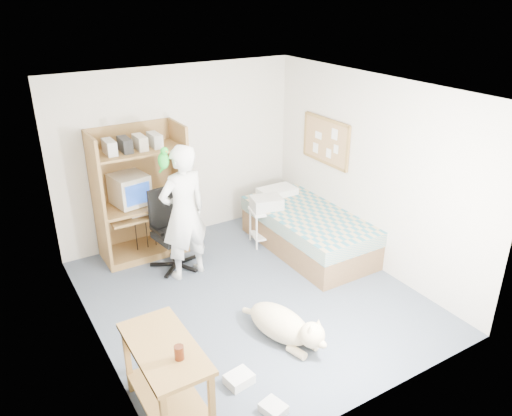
# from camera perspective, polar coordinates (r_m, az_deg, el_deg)

# --- Properties ---
(floor) EXTENTS (4.00, 4.00, 0.00)m
(floor) POSITION_cam_1_polar(r_m,az_deg,el_deg) (6.18, -0.57, -9.98)
(floor) COLOR #4A5264
(floor) RESTS_ON ground
(wall_back) EXTENTS (3.60, 0.02, 2.50)m
(wall_back) POSITION_cam_1_polar(r_m,az_deg,el_deg) (7.26, -8.78, 6.10)
(wall_back) COLOR beige
(wall_back) RESTS_ON floor
(wall_right) EXTENTS (0.02, 4.00, 2.50)m
(wall_right) POSITION_cam_1_polar(r_m,az_deg,el_deg) (6.61, 12.94, 3.93)
(wall_right) COLOR beige
(wall_right) RESTS_ON floor
(wall_left) EXTENTS (0.02, 4.00, 2.50)m
(wall_left) POSITION_cam_1_polar(r_m,az_deg,el_deg) (4.99, -18.70, -3.63)
(wall_left) COLOR beige
(wall_left) RESTS_ON floor
(ceiling) EXTENTS (3.60, 4.00, 0.02)m
(ceiling) POSITION_cam_1_polar(r_m,az_deg,el_deg) (5.20, -0.68, 13.43)
(ceiling) COLOR white
(ceiling) RESTS_ON wall_back
(computer_hutch) EXTENTS (1.20, 0.63, 1.80)m
(computer_hutch) POSITION_cam_1_polar(r_m,az_deg,el_deg) (6.95, -12.99, 1.13)
(computer_hutch) COLOR brown
(computer_hutch) RESTS_ON floor
(bed) EXTENTS (1.02, 2.02, 0.66)m
(bed) POSITION_cam_1_polar(r_m,az_deg,el_deg) (7.11, 5.89, -2.53)
(bed) COLOR brown
(bed) RESTS_ON floor
(side_desk) EXTENTS (0.50, 1.00, 0.75)m
(side_desk) POSITION_cam_1_polar(r_m,az_deg,el_deg) (4.50, -10.22, -17.78)
(side_desk) COLOR brown
(side_desk) RESTS_ON floor
(corkboard) EXTENTS (0.04, 0.94, 0.66)m
(corkboard) POSITION_cam_1_polar(r_m,az_deg,el_deg) (7.16, 7.97, 7.59)
(corkboard) COLOR olive
(corkboard) RESTS_ON wall_right
(office_chair) EXTENTS (0.60, 0.60, 1.06)m
(office_chair) POSITION_cam_1_polar(r_m,az_deg,el_deg) (6.71, -9.54, -3.62)
(office_chair) COLOR black
(office_chair) RESTS_ON floor
(person) EXTENTS (0.70, 0.51, 1.76)m
(person) POSITION_cam_1_polar(r_m,az_deg,el_deg) (6.25, -8.28, -0.56)
(person) COLOR white
(person) RESTS_ON floor
(parrot) EXTENTS (0.13, 0.23, 0.36)m
(parrot) POSITION_cam_1_polar(r_m,az_deg,el_deg) (5.93, -10.52, 5.50)
(parrot) COLOR #14891B
(parrot) RESTS_ON person
(dog) EXTENTS (0.56, 1.14, 0.43)m
(dog) POSITION_cam_1_polar(r_m,az_deg,el_deg) (5.41, 3.24, -13.20)
(dog) COLOR beige
(dog) RESTS_ON floor
(printer_cart) EXTENTS (0.52, 0.46, 0.54)m
(printer_cart) POSITION_cam_1_polar(r_m,az_deg,el_deg) (7.19, 1.21, -1.44)
(printer_cart) COLOR white
(printer_cart) RESTS_ON floor
(printer) EXTENTS (0.48, 0.41, 0.18)m
(printer) POSITION_cam_1_polar(r_m,az_deg,el_deg) (7.08, 1.23, 0.55)
(printer) COLOR beige
(printer) RESTS_ON printer_cart
(crt_monitor) EXTENTS (0.50, 0.52, 0.41)m
(crt_monitor) POSITION_cam_1_polar(r_m,az_deg,el_deg) (6.86, -14.24, 2.09)
(crt_monitor) COLOR beige
(crt_monitor) RESTS_ON computer_hutch
(keyboard) EXTENTS (0.45, 0.17, 0.03)m
(keyboard) POSITION_cam_1_polar(r_m,az_deg,el_deg) (6.87, -12.37, -0.44)
(keyboard) COLOR beige
(keyboard) RESTS_ON computer_hutch
(pencil_cup) EXTENTS (0.08, 0.08, 0.12)m
(pencil_cup) POSITION_cam_1_polar(r_m,az_deg,el_deg) (6.96, -10.41, 1.41)
(pencil_cup) COLOR gold
(pencil_cup) RESTS_ON computer_hutch
(drink_glass) EXTENTS (0.08, 0.08, 0.12)m
(drink_glass) POSITION_cam_1_polar(r_m,az_deg,el_deg) (4.16, -8.78, -16.02)
(drink_glass) COLOR #441A0A
(drink_glass) RESTS_ON side_desk
(floor_box_a) EXTENTS (0.28, 0.23, 0.10)m
(floor_box_a) POSITION_cam_1_polar(r_m,az_deg,el_deg) (5.01, -1.94, -18.95)
(floor_box_a) COLOR silver
(floor_box_a) RESTS_ON floor
(floor_box_b) EXTENTS (0.23, 0.26, 0.08)m
(floor_box_b) POSITION_cam_1_polar(r_m,az_deg,el_deg) (4.77, 2.00, -21.91)
(floor_box_b) COLOR beige
(floor_box_b) RESTS_ON floor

